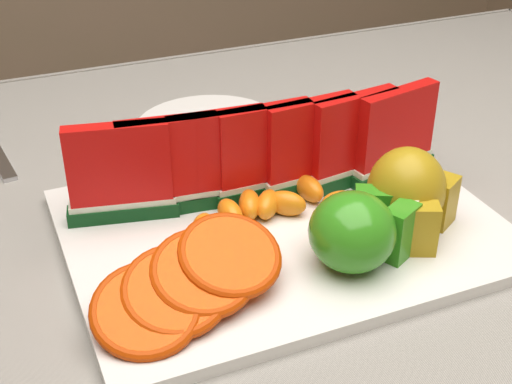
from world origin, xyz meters
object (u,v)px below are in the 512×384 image
Objects in this scene: platter at (283,229)px; side_plate at (210,128)px; pear_cluster at (409,192)px; apple_cluster at (358,230)px.

side_plate is at bearing 87.34° from platter.
apple_cluster is at bearing -157.47° from pear_cluster.
platter is 0.12m from pear_cluster.
pear_cluster is 0.43× the size of side_plate.
side_plate is at bearing 107.84° from pear_cluster.
side_plate is (-0.09, 0.29, -0.05)m from pear_cluster.
pear_cluster is at bearing 22.53° from apple_cluster.
apple_cluster is (0.03, -0.08, 0.04)m from platter.
apple_cluster reaches higher than side_plate.
pear_cluster is (0.10, -0.05, 0.04)m from platter.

